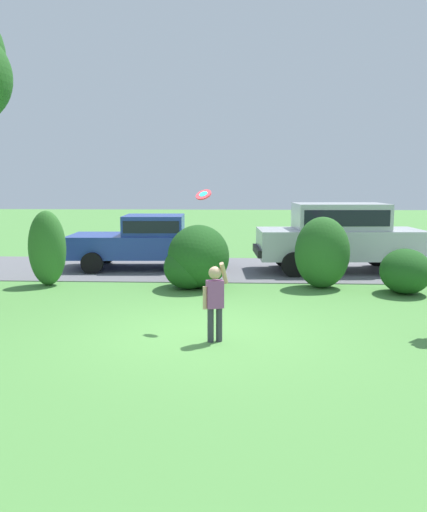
% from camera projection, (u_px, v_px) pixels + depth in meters
% --- Properties ---
extents(ground_plane, '(80.00, 80.00, 0.00)m').
position_uv_depth(ground_plane, '(202.00, 332.00, 9.24)').
color(ground_plane, '#518E42').
extents(driveway_strip, '(28.00, 4.40, 0.02)m').
position_uv_depth(driveway_strip, '(218.00, 269.00, 15.80)').
color(driveway_strip, slate).
rests_on(driveway_strip, ground).
extents(shrub_near_tree, '(0.92, 0.75, 1.83)m').
position_uv_depth(shrub_near_tree, '(47.00, 248.00, 13.25)').
color(shrub_near_tree, '#33702B').
rests_on(shrub_near_tree, ground).
extents(shrub_centre_left, '(1.54, 1.68, 1.50)m').
position_uv_depth(shrub_centre_left, '(196.00, 259.00, 12.96)').
color(shrub_centre_left, '#1E511C').
rests_on(shrub_centre_left, ground).
extents(shrub_centre, '(1.30, 1.15, 1.70)m').
position_uv_depth(shrub_centre, '(322.00, 252.00, 12.95)').
color(shrub_centre, '#286023').
rests_on(shrub_centre, ground).
extents(shrub_centre_right, '(1.13, 1.30, 1.02)m').
position_uv_depth(shrub_centre_right, '(405.00, 272.00, 12.35)').
color(shrub_centre_right, '#1E511C').
rests_on(shrub_centre_right, ground).
extents(parked_sedan, '(4.48, 2.26, 1.56)m').
position_uv_depth(parked_sedan, '(147.00, 240.00, 15.80)').
color(parked_sedan, '#28429E').
rests_on(parked_sedan, ground).
extents(parked_suv, '(4.79, 2.30, 1.92)m').
position_uv_depth(parked_suv, '(339.00, 234.00, 15.23)').
color(parked_suv, silver).
rests_on(parked_suv, ground).
extents(child_thrower, '(0.40, 0.35, 1.29)m').
position_uv_depth(child_thrower, '(215.00, 297.00, 8.57)').
color(child_thrower, '#383842').
rests_on(child_thrower, ground).
extents(frisbee, '(0.32, 0.26, 0.24)m').
position_uv_depth(frisbee, '(204.00, 195.00, 9.49)').
color(frisbee, red).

